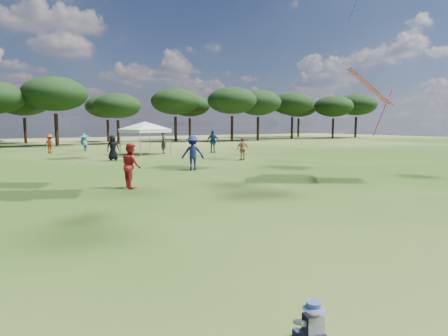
{
  "coord_description": "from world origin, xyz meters",
  "views": [
    {
      "loc": [
        -3.33,
        -0.73,
        2.44
      ],
      "look_at": [
        -0.24,
        4.14,
        1.76
      ],
      "focal_mm": 30.0,
      "sensor_mm": 36.0,
      "label": 1
    }
  ],
  "objects": [
    {
      "name": "toddler",
      "position": [
        -0.42,
        2.04,
        0.23
      ],
      "size": [
        0.37,
        0.4,
        0.51
      ],
      "rotation": [
        0.0,
        0.0,
        -0.23
      ],
      "color": "#161A32",
      "rests_on": "ground"
    },
    {
      "name": "tent_right",
      "position": [
        7.31,
        27.75,
        2.49
      ],
      "size": [
        5.88,
        5.88,
        2.91
      ],
      "rotation": [
        0.0,
        0.0,
        0.24
      ],
      "color": "gray",
      "rests_on": "ground"
    },
    {
      "name": "tree_line",
      "position": [
        2.39,
        47.41,
        5.42
      ],
      "size": [
        108.78,
        17.63,
        7.77
      ],
      "color": "black",
      "rests_on": "ground"
    },
    {
      "name": "festival_crowd",
      "position": [
        -1.33,
        24.48,
        0.89
      ],
      "size": [
        28.17,
        22.85,
        1.93
      ],
      "color": "#9C6F55",
      "rests_on": "ground"
    }
  ]
}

